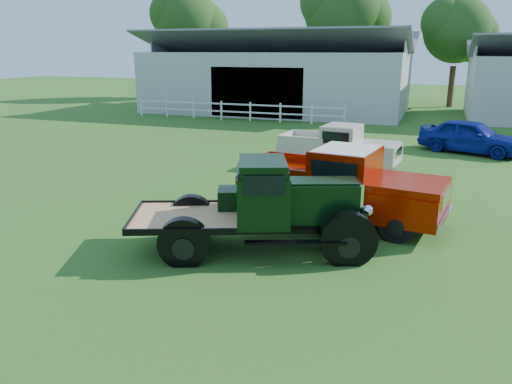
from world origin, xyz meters
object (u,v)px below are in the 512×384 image
(vintage_flatbed, at_px, (258,206))
(red_pickup, at_px, (341,184))
(white_pickup, at_px, (339,148))
(misc_car_blue, at_px, (471,136))

(vintage_flatbed, height_order, red_pickup, vintage_flatbed)
(vintage_flatbed, relative_size, white_pickup, 1.15)
(vintage_flatbed, distance_m, red_pickup, 2.98)
(red_pickup, height_order, misc_car_blue, red_pickup)
(misc_car_blue, bearing_deg, vintage_flatbed, -179.61)
(vintage_flatbed, distance_m, misc_car_blue, 14.47)
(vintage_flatbed, xyz_separation_m, white_pickup, (0.22, 8.37, -0.20))
(vintage_flatbed, relative_size, red_pickup, 0.97)
(red_pickup, bearing_deg, white_pickup, 109.83)
(red_pickup, bearing_deg, misc_car_blue, 79.96)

